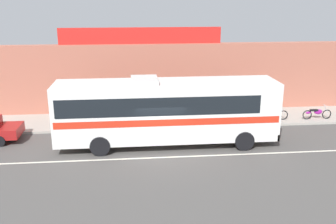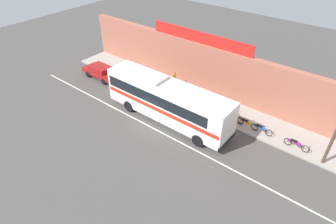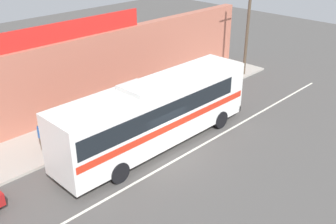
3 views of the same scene
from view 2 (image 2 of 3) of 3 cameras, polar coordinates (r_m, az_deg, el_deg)
The scene contains 13 objects.
ground_plane at distance 24.76m, azimuth -2.30°, elevation -2.13°, with size 70.00×70.00×0.00m, color #4F4C49.
sidewalk_slab at distance 28.11m, azimuth 4.59°, elevation 3.10°, with size 30.00×3.60×0.14m, color #A8A399.
storefront_facade at distance 28.54m, azimuth 7.31°, elevation 8.85°, with size 30.00×0.70×4.80m, color #B26651.
storefront_billboard at distance 27.70m, azimuth 6.46°, elevation 14.75°, with size 10.94×0.12×1.10m, color red.
road_center_stripe at distance 24.29m, azimuth -3.52°, elevation -3.03°, with size 30.00×0.14×0.01m, color silver.
intercity_bus at distance 23.99m, azimuth -0.29°, elevation 2.59°, with size 11.88×2.68×3.78m.
parked_car at distance 32.04m, azimuth -13.38°, elevation 7.96°, with size 4.47×1.84×1.37m.
motorcycle_black at distance 23.91m, azimuth 24.51°, elevation -5.87°, with size 1.96×0.56×0.94m.
motorcycle_red at distance 24.70m, azimuth 15.68°, elevation -2.13°, with size 1.95×0.56×0.94m.
motorcycle_green at distance 24.43m, azimuth 18.37°, elevation -3.20°, with size 1.84×0.56×0.94m.
motorcycle_orange at distance 25.19m, azimuth 13.12°, elevation -0.82°, with size 1.92×0.56×0.94m.
pedestrian_far_right at distance 29.13m, azimuth 1.29°, elevation 6.91°, with size 0.30×0.48×1.70m.
pedestrian_near_shop at distance 29.51m, azimuth -2.85°, elevation 7.17°, with size 0.30×0.48×1.62m.
Camera 2 is at (12.93, -14.63, 15.23)m, focal length 30.17 mm.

